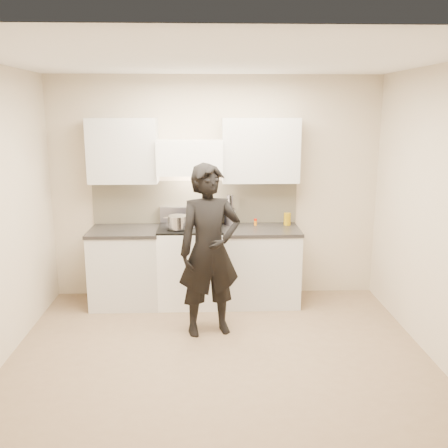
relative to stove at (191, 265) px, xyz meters
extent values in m
plane|color=#876F54|center=(0.30, -1.42, -0.47)|extent=(4.00, 4.00, 0.00)
cube|color=beige|center=(0.30, 0.33, 0.88)|extent=(4.00, 0.04, 2.70)
cube|color=beige|center=(0.30, -3.17, 0.88)|extent=(4.00, 0.04, 2.70)
cube|color=beige|center=(2.30, -1.42, 0.88)|extent=(0.04, 3.50, 2.70)
cube|color=white|center=(0.30, -1.42, 2.22)|extent=(4.00, 3.50, 0.02)
cube|color=beige|center=(0.05, 0.31, 0.71)|extent=(2.50, 0.02, 0.53)
cube|color=#9796AA|center=(0.00, 0.28, 0.56)|extent=(0.76, 0.08, 0.20)
cube|color=white|center=(0.00, 0.13, 1.28)|extent=(0.76, 0.40, 0.40)
cylinder|color=#ACABBA|center=(0.00, -0.05, 1.10)|extent=(0.66, 0.02, 0.02)
cube|color=silver|center=(0.83, 0.16, 1.35)|extent=(0.90, 0.33, 0.75)
cube|color=silver|center=(-0.78, 0.16, 1.35)|extent=(0.80, 0.33, 0.75)
cube|color=beige|center=(0.43, 0.30, 0.63)|extent=(0.08, 0.01, 0.12)
cube|color=white|center=(0.00, 0.00, -0.01)|extent=(0.76, 0.65, 0.92)
cube|color=black|center=(0.00, 0.00, 0.46)|extent=(0.76, 0.65, 0.02)
cube|color=#A9ABBD|center=(0.16, 0.12, 0.47)|extent=(0.36, 0.34, 0.01)
cylinder|color=#ACABBA|center=(0.00, -0.29, 0.31)|extent=(0.62, 0.02, 0.02)
cylinder|color=black|center=(-0.18, -0.15, 0.48)|extent=(0.18, 0.18, 0.01)
cylinder|color=black|center=(0.18, -0.15, 0.48)|extent=(0.18, 0.18, 0.01)
cylinder|color=black|center=(-0.18, 0.15, 0.48)|extent=(0.18, 0.18, 0.01)
cylinder|color=black|center=(0.18, 0.15, 0.48)|extent=(0.18, 0.18, 0.01)
cube|color=silver|center=(0.83, 0.00, -0.03)|extent=(0.90, 0.65, 0.88)
cube|color=black|center=(0.83, 0.00, 0.43)|extent=(0.92, 0.67, 0.04)
cube|color=silver|center=(-0.78, 0.00, -0.03)|extent=(0.80, 0.65, 0.88)
cube|color=black|center=(-0.78, 0.00, 0.43)|extent=(0.82, 0.67, 0.04)
ellipsoid|color=#ACABBA|center=(0.20, 0.10, 0.59)|extent=(0.40, 0.40, 0.22)
torus|color=#ACABBA|center=(0.20, 0.10, 0.64)|extent=(0.42, 0.42, 0.02)
ellipsoid|color=beige|center=(0.20, 0.10, 0.58)|extent=(0.23, 0.23, 0.10)
cylinder|color=beige|center=(0.14, -0.06, 0.71)|extent=(0.09, 0.29, 0.21)
cylinder|color=#ACABBA|center=(-0.14, -0.14, 0.56)|extent=(0.23, 0.23, 0.15)
cube|color=#ACABBA|center=(-0.28, -0.15, 0.62)|extent=(0.05, 0.02, 0.01)
cube|color=#ACABBA|center=(-0.01, -0.14, 0.62)|extent=(0.05, 0.02, 0.01)
cylinder|color=#9796AA|center=(0.47, 0.20, 0.54)|extent=(0.14, 0.14, 0.19)
cylinder|color=black|center=(0.50, 0.20, 0.64)|extent=(0.02, 0.02, 0.34)
cylinder|color=beige|center=(0.49, 0.22, 0.64)|extent=(0.02, 0.02, 0.34)
cylinder|color=#9796AA|center=(0.47, 0.23, 0.64)|extent=(0.02, 0.02, 0.34)
cylinder|color=black|center=(0.45, 0.21, 0.64)|extent=(0.02, 0.02, 0.34)
cylinder|color=#9796AA|center=(0.44, 0.19, 0.64)|extent=(0.02, 0.02, 0.34)
cylinder|color=beige|center=(0.46, 0.17, 0.64)|extent=(0.02, 0.02, 0.34)
cylinder|color=black|center=(0.48, 0.17, 0.64)|extent=(0.02, 0.02, 0.34)
cylinder|color=#9796AA|center=(0.50, 0.18, 0.64)|extent=(0.02, 0.02, 0.34)
cylinder|color=orange|center=(0.78, 0.15, 0.48)|extent=(0.03, 0.03, 0.06)
cylinder|color=red|center=(0.78, 0.15, 0.52)|extent=(0.04, 0.04, 0.02)
cylinder|color=#A27C0B|center=(1.17, 0.16, 0.52)|extent=(0.09, 0.09, 0.15)
imported|color=black|center=(0.22, -0.84, 0.41)|extent=(0.74, 0.58, 1.78)
camera|label=1|loc=(0.19, -5.74, 1.82)|focal=40.00mm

